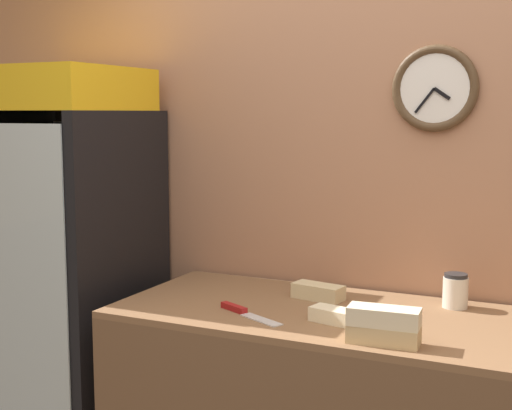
{
  "coord_description": "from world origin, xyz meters",
  "views": [
    {
      "loc": [
        0.73,
        -1.49,
        1.65
      ],
      "look_at": [
        -0.42,
        0.95,
        1.3
      ],
      "focal_mm": 50.0,
      "sensor_mm": 36.0,
      "label": 1
    }
  ],
  "objects_px": {
    "sandwich_stack_bottom": "(383,335)",
    "sandwich_stack_middle": "(384,317)",
    "chefs_knife": "(242,311)",
    "condiment_jar": "(455,291)",
    "sandwich_flat_right": "(342,317)",
    "beverage_cooler": "(72,258)",
    "sandwich_flat_left": "(318,292)"
  },
  "relations": [
    {
      "from": "sandwich_stack_bottom",
      "to": "sandwich_stack_middle",
      "type": "bearing_deg",
      "value": 0.0
    },
    {
      "from": "sandwich_stack_bottom",
      "to": "sandwich_flat_right",
      "type": "xyz_separation_m",
      "value": [
        -0.18,
        0.14,
        -0.0
      ]
    },
    {
      "from": "sandwich_flat_right",
      "to": "sandwich_stack_bottom",
      "type": "bearing_deg",
      "value": -37.87
    },
    {
      "from": "beverage_cooler",
      "to": "condiment_jar",
      "type": "xyz_separation_m",
      "value": [
        1.66,
        0.17,
        -0.01
      ]
    },
    {
      "from": "chefs_knife",
      "to": "condiment_jar",
      "type": "height_order",
      "value": "condiment_jar"
    },
    {
      "from": "beverage_cooler",
      "to": "sandwich_stack_bottom",
      "type": "xyz_separation_m",
      "value": [
        1.53,
        -0.36,
        -0.05
      ]
    },
    {
      "from": "beverage_cooler",
      "to": "sandwich_flat_right",
      "type": "xyz_separation_m",
      "value": [
        1.34,
        -0.21,
        -0.05
      ]
    },
    {
      "from": "beverage_cooler",
      "to": "sandwich_stack_middle",
      "type": "height_order",
      "value": "beverage_cooler"
    },
    {
      "from": "sandwich_stack_middle",
      "to": "sandwich_flat_right",
      "type": "xyz_separation_m",
      "value": [
        -0.18,
        0.14,
        -0.06
      ]
    },
    {
      "from": "sandwich_stack_bottom",
      "to": "chefs_knife",
      "type": "height_order",
      "value": "sandwich_stack_bottom"
    },
    {
      "from": "sandwich_stack_bottom",
      "to": "sandwich_stack_middle",
      "type": "xyz_separation_m",
      "value": [
        0.0,
        0.0,
        0.06
      ]
    },
    {
      "from": "sandwich_stack_bottom",
      "to": "chefs_knife",
      "type": "relative_size",
      "value": 0.77
    },
    {
      "from": "chefs_knife",
      "to": "sandwich_stack_bottom",
      "type": "bearing_deg",
      "value": -11.54
    },
    {
      "from": "chefs_knife",
      "to": "condiment_jar",
      "type": "xyz_separation_m",
      "value": [
        0.68,
        0.41,
        0.06
      ]
    },
    {
      "from": "sandwich_stack_bottom",
      "to": "sandwich_stack_middle",
      "type": "relative_size",
      "value": 0.99
    },
    {
      "from": "sandwich_stack_middle",
      "to": "sandwich_flat_left",
      "type": "height_order",
      "value": "sandwich_stack_middle"
    },
    {
      "from": "chefs_knife",
      "to": "sandwich_flat_right",
      "type": "bearing_deg",
      "value": 4.69
    },
    {
      "from": "sandwich_flat_right",
      "to": "chefs_knife",
      "type": "xyz_separation_m",
      "value": [
        -0.37,
        -0.03,
        -0.02
      ]
    },
    {
      "from": "sandwich_flat_left",
      "to": "sandwich_stack_middle",
      "type": "bearing_deg",
      "value": -48.35
    },
    {
      "from": "sandwich_stack_bottom",
      "to": "sandwich_stack_middle",
      "type": "distance_m",
      "value": 0.06
    },
    {
      "from": "beverage_cooler",
      "to": "condiment_jar",
      "type": "bearing_deg",
      "value": 5.8
    },
    {
      "from": "sandwich_flat_left",
      "to": "condiment_jar",
      "type": "bearing_deg",
      "value": 11.67
    },
    {
      "from": "condiment_jar",
      "to": "chefs_knife",
      "type": "bearing_deg",
      "value": -148.86
    },
    {
      "from": "beverage_cooler",
      "to": "sandwich_flat_left",
      "type": "bearing_deg",
      "value": 3.18
    },
    {
      "from": "beverage_cooler",
      "to": "chefs_knife",
      "type": "relative_size",
      "value": 6.14
    },
    {
      "from": "sandwich_stack_middle",
      "to": "chefs_knife",
      "type": "xyz_separation_m",
      "value": [
        -0.55,
        0.11,
        -0.08
      ]
    },
    {
      "from": "sandwich_stack_bottom",
      "to": "sandwich_flat_right",
      "type": "bearing_deg",
      "value": 142.13
    },
    {
      "from": "chefs_knife",
      "to": "sandwich_stack_middle",
      "type": "bearing_deg",
      "value": -11.54
    },
    {
      "from": "sandwich_flat_right",
      "to": "chefs_knife",
      "type": "bearing_deg",
      "value": -175.31
    },
    {
      "from": "condiment_jar",
      "to": "sandwich_stack_middle",
      "type": "bearing_deg",
      "value": -103.86
    },
    {
      "from": "sandwich_flat_right",
      "to": "chefs_knife",
      "type": "height_order",
      "value": "sandwich_flat_right"
    },
    {
      "from": "sandwich_stack_bottom",
      "to": "condiment_jar",
      "type": "relative_size",
      "value": 1.78
    }
  ]
}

